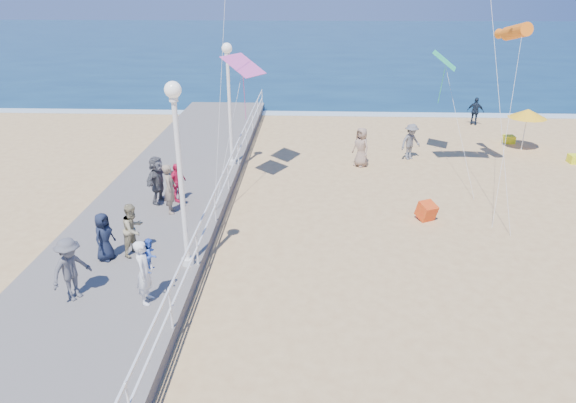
{
  "coord_description": "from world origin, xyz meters",
  "views": [
    {
      "loc": [
        -1.85,
        -12.97,
        8.01
      ],
      "look_at": [
        -2.5,
        2.0,
        1.6
      ],
      "focal_mm": 32.0,
      "sensor_mm": 36.0,
      "label": 1
    }
  ],
  "objects_px": {
    "box_kite": "(426,213)",
    "beach_chair_right": "(575,159)",
    "toddler_held": "(150,254)",
    "spectator_3": "(177,183)",
    "spectator_4": "(104,237)",
    "spectator_2": "(71,269)",
    "spectator_6": "(170,189)",
    "spectator_1": "(133,229)",
    "lamp_post_mid": "(179,158)",
    "beach_umbrella": "(528,114)",
    "woman_holding_toddler": "(145,272)",
    "lamp_post_far": "(229,92)",
    "beach_walker_b": "(475,111)",
    "beach_walker_a": "(411,142)",
    "beach_walker_c": "(361,147)",
    "spectator_5": "(158,180)",
    "beach_chair_left": "(509,139)"
  },
  "relations": [
    {
      "from": "lamp_post_mid",
      "to": "spectator_1",
      "type": "distance_m",
      "value": 3.05
    },
    {
      "from": "spectator_1",
      "to": "lamp_post_mid",
      "type": "bearing_deg",
      "value": -87.93
    },
    {
      "from": "woman_holding_toddler",
      "to": "toddler_held",
      "type": "relative_size",
      "value": 1.94
    },
    {
      "from": "toddler_held",
      "to": "beach_chair_left",
      "type": "distance_m",
      "value": 21.91
    },
    {
      "from": "spectator_3",
      "to": "spectator_4",
      "type": "relative_size",
      "value": 1.0
    },
    {
      "from": "spectator_6",
      "to": "box_kite",
      "type": "distance_m",
      "value": 9.28
    },
    {
      "from": "lamp_post_mid",
      "to": "spectator_4",
      "type": "height_order",
      "value": "lamp_post_mid"
    },
    {
      "from": "spectator_6",
      "to": "beach_umbrella",
      "type": "height_order",
      "value": "spectator_6"
    },
    {
      "from": "spectator_4",
      "to": "spectator_2",
      "type": "bearing_deg",
      "value": -164.03
    },
    {
      "from": "toddler_held",
      "to": "spectator_3",
      "type": "xyz_separation_m",
      "value": [
        -0.96,
        6.46,
        -0.56
      ]
    },
    {
      "from": "toddler_held",
      "to": "lamp_post_far",
      "type": "bearing_deg",
      "value": -2.2
    },
    {
      "from": "beach_walker_c",
      "to": "beach_chair_right",
      "type": "distance_m",
      "value": 10.42
    },
    {
      "from": "spectator_2",
      "to": "spectator_3",
      "type": "relative_size",
      "value": 1.17
    },
    {
      "from": "spectator_6",
      "to": "beach_walker_a",
      "type": "distance_m",
      "value": 12.47
    },
    {
      "from": "beach_chair_left",
      "to": "box_kite",
      "type": "bearing_deg",
      "value": -122.66
    },
    {
      "from": "spectator_3",
      "to": "beach_walker_c",
      "type": "relative_size",
      "value": 0.8
    },
    {
      "from": "spectator_6",
      "to": "beach_walker_b",
      "type": "relative_size",
      "value": 1.08
    },
    {
      "from": "beach_walker_b",
      "to": "beach_chair_right",
      "type": "xyz_separation_m",
      "value": [
        2.77,
        -7.08,
        -0.64
      ]
    },
    {
      "from": "woman_holding_toddler",
      "to": "lamp_post_far",
      "type": "bearing_deg",
      "value": -2.96
    },
    {
      "from": "box_kite",
      "to": "spectator_1",
      "type": "bearing_deg",
      "value": 172.93
    },
    {
      "from": "lamp_post_far",
      "to": "spectator_1",
      "type": "xyz_separation_m",
      "value": [
        -1.73,
        -8.41,
        -2.45
      ]
    },
    {
      "from": "toddler_held",
      "to": "woman_holding_toddler",
      "type": "bearing_deg",
      "value": 135.24
    },
    {
      "from": "lamp_post_far",
      "to": "spectator_1",
      "type": "bearing_deg",
      "value": -101.6
    },
    {
      "from": "lamp_post_mid",
      "to": "beach_walker_b",
      "type": "bearing_deg",
      "value": 53.33
    },
    {
      "from": "woman_holding_toddler",
      "to": "beach_walker_b",
      "type": "distance_m",
      "value": 24.55
    },
    {
      "from": "lamp_post_mid",
      "to": "beach_chair_left",
      "type": "relative_size",
      "value": 9.67
    },
    {
      "from": "woman_holding_toddler",
      "to": "spectator_3",
      "type": "distance_m",
      "value": 6.66
    },
    {
      "from": "spectator_2",
      "to": "beach_umbrella",
      "type": "xyz_separation_m",
      "value": [
        17.07,
        14.97,
        0.64
      ]
    },
    {
      "from": "lamp_post_far",
      "to": "beach_walker_b",
      "type": "distance_m",
      "value": 16.56
    },
    {
      "from": "lamp_post_mid",
      "to": "spectator_5",
      "type": "bearing_deg",
      "value": 114.72
    },
    {
      "from": "toddler_held",
      "to": "spectator_6",
      "type": "relative_size",
      "value": 0.5
    },
    {
      "from": "spectator_4",
      "to": "box_kite",
      "type": "xyz_separation_m",
      "value": [
        10.29,
        4.03,
        -0.84
      ]
    },
    {
      "from": "lamp_post_far",
      "to": "spectator_4",
      "type": "relative_size",
      "value": 3.58
    },
    {
      "from": "woman_holding_toddler",
      "to": "spectator_2",
      "type": "bearing_deg",
      "value": 88.09
    },
    {
      "from": "spectator_6",
      "to": "beach_walker_c",
      "type": "relative_size",
      "value": 0.98
    },
    {
      "from": "spectator_2",
      "to": "beach_walker_c",
      "type": "xyz_separation_m",
      "value": [
        8.47,
        12.03,
        -0.34
      ]
    },
    {
      "from": "woman_holding_toddler",
      "to": "beach_umbrella",
      "type": "height_order",
      "value": "woman_holding_toddler"
    },
    {
      "from": "beach_walker_c",
      "to": "beach_chair_left",
      "type": "height_order",
      "value": "beach_walker_c"
    },
    {
      "from": "beach_chair_right",
      "to": "spectator_3",
      "type": "bearing_deg",
      "value": -160.15
    },
    {
      "from": "spectator_3",
      "to": "spectator_4",
      "type": "xyz_separation_m",
      "value": [
        -1.07,
        -4.48,
        0.0
      ]
    },
    {
      "from": "lamp_post_far",
      "to": "beach_walker_a",
      "type": "relative_size",
      "value": 3.01
    },
    {
      "from": "spectator_6",
      "to": "beach_walker_b",
      "type": "distance_m",
      "value": 20.8
    },
    {
      "from": "beach_walker_c",
      "to": "beach_umbrella",
      "type": "distance_m",
      "value": 9.14
    },
    {
      "from": "box_kite",
      "to": "beach_chair_right",
      "type": "height_order",
      "value": "box_kite"
    },
    {
      "from": "spectator_4",
      "to": "spectator_6",
      "type": "bearing_deg",
      "value": 0.3
    },
    {
      "from": "spectator_3",
      "to": "spectator_6",
      "type": "distance_m",
      "value": 1.03
    },
    {
      "from": "beach_walker_b",
      "to": "spectator_6",
      "type": "bearing_deg",
      "value": 70.72
    },
    {
      "from": "beach_walker_a",
      "to": "beach_chair_right",
      "type": "height_order",
      "value": "beach_walker_a"
    },
    {
      "from": "spectator_1",
      "to": "beach_walker_b",
      "type": "bearing_deg",
      "value": -20.07
    },
    {
      "from": "woman_holding_toddler",
      "to": "beach_chair_right",
      "type": "height_order",
      "value": "woman_holding_toddler"
    }
  ]
}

